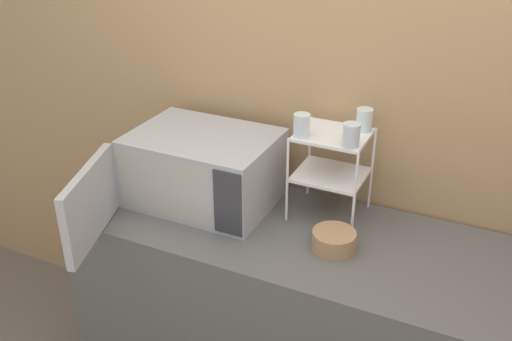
% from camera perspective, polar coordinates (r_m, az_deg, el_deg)
% --- Properties ---
extents(wall_back, '(8.00, 0.06, 2.60)m').
position_cam_1_polar(wall_back, '(2.28, 9.97, 6.01)').
color(wall_back, tan).
rests_on(wall_back, ground_plane).
extents(counter, '(1.93, 0.64, 0.92)m').
position_cam_1_polar(counter, '(2.43, 5.81, -15.70)').
color(counter, '#595654').
rests_on(counter, ground_plane).
extents(microwave, '(0.59, 0.84, 0.29)m').
position_cam_1_polar(microwave, '(2.30, -5.77, 0.07)').
color(microwave, '#ADADB2').
rests_on(microwave, counter).
extents(dish_rack, '(0.27, 0.24, 0.35)m').
position_cam_1_polar(dish_rack, '(2.18, 7.57, 1.37)').
color(dish_rack, white).
rests_on(dish_rack, counter).
extents(glass_front_left, '(0.06, 0.06, 0.09)m').
position_cam_1_polar(glass_front_left, '(2.08, 4.60, 4.53)').
color(glass_front_left, silver).
rests_on(glass_front_left, dish_rack).
extents(glass_back_right, '(0.06, 0.06, 0.09)m').
position_cam_1_polar(glass_back_right, '(2.16, 10.77, 5.00)').
color(glass_back_right, silver).
rests_on(glass_back_right, dish_rack).
extents(glass_front_right, '(0.06, 0.06, 0.09)m').
position_cam_1_polar(glass_front_right, '(2.02, 9.50, 3.50)').
color(glass_front_right, silver).
rests_on(glass_front_right, dish_rack).
extents(bowl, '(0.16, 0.16, 0.07)m').
position_cam_1_polar(bowl, '(2.07, 7.79, -6.98)').
color(bowl, '#AD7F56').
rests_on(bowl, counter).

